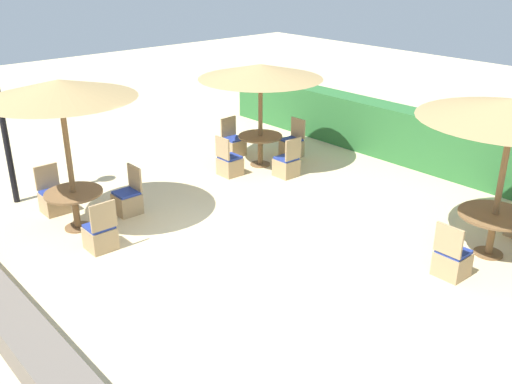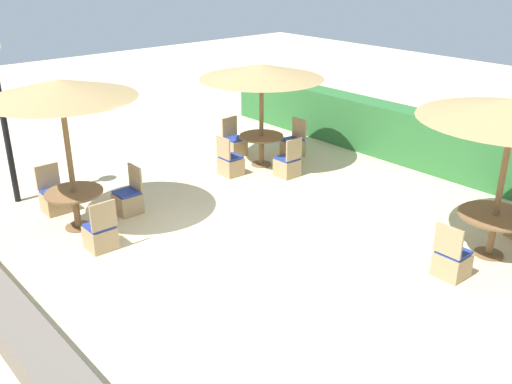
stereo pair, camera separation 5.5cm
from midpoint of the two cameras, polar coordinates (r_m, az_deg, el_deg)
The scene contains 16 objects.
ground_plane at distance 9.88m, azimuth -2.79°, elevation -5.71°, with size 40.00×40.00×0.00m, color beige.
hedge_row at distance 13.85m, azimuth 16.93°, elevation 4.77°, with size 13.00×0.70×1.28m, color #2D6B33.
stone_border at distance 8.36m, azimuth -23.30°, elevation -12.04°, with size 10.00×0.56×0.41m, color #6B6056.
parasol_front_left at distance 10.26m, azimuth -19.21°, elevation 9.63°, with size 2.60×2.60×2.76m.
round_table_front_left at distance 10.86m, azimuth -17.84°, elevation -0.76°, with size 1.04×1.04×0.73m.
patio_chair_front_left_west at distance 11.80m, azimuth -19.70°, elevation -0.72°, with size 0.46×0.46×0.93m.
patio_chair_front_left_east at distance 10.11m, azimuth -15.44°, elevation -4.19°, with size 0.46×0.46×0.93m.
patio_chair_front_left_north at distance 11.36m, azimuth -12.84°, elevation -0.82°, with size 0.46×0.46×0.93m.
round_table_back_right at distance 10.21m, azimuth 22.54°, elevation -2.74°, with size 1.18×1.18×0.75m.
patio_chair_back_right_south at distance 9.49m, azimuth 18.83°, elevation -6.53°, with size 0.46×0.46×0.93m.
parasol_back_left at distance 13.08m, azimuth 0.34°, elevation 11.95°, with size 2.84×2.84×2.40m.
round_table_back_left at distance 13.50m, azimuth 0.32°, elevation 5.02°, with size 1.04×1.04×0.74m.
patio_chair_back_left_north at distance 14.23m, azimuth 3.52°, elevation 4.62°, with size 0.46×0.46×0.93m.
patio_chair_back_left_west at distance 14.30m, azimuth -2.38°, elevation 4.75°, with size 0.46×0.46×0.93m.
patio_chair_back_left_south at distance 12.99m, azimuth -2.79°, elevation 2.81°, with size 0.46×0.46×0.93m.
patio_chair_back_left_east at distance 12.92m, azimuth 2.98°, elevation 2.70°, with size 0.46×0.46×0.93m.
Camera 1 is at (6.79, -5.37, 4.74)m, focal length 40.00 mm.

